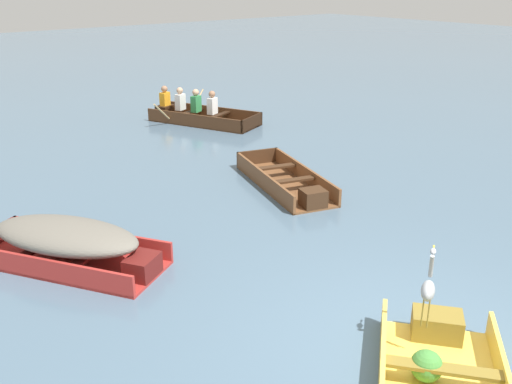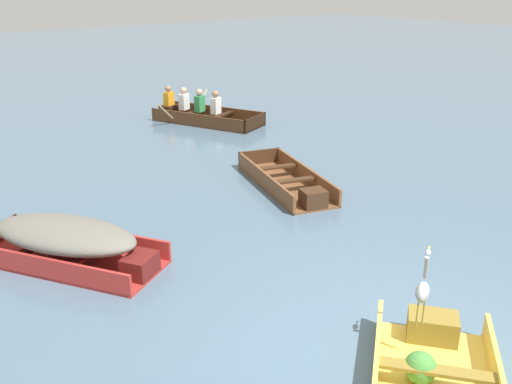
% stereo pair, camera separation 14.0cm
% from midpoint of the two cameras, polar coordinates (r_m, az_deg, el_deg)
% --- Properties ---
extents(ground_plane, '(80.00, 80.00, 0.00)m').
position_cam_midpoint_polar(ground_plane, '(6.61, 15.86, -15.64)').
color(ground_plane, slate).
extents(skiff_wooden_brown_near_moored, '(1.70, 2.93, 0.34)m').
position_cam_midpoint_polar(skiff_wooden_brown_near_moored, '(10.95, 3.56, 0.99)').
color(skiff_wooden_brown_near_moored, brown).
rests_on(skiff_wooden_brown_near_moored, ground).
extents(skiff_red_mid_moored, '(2.34, 2.92, 0.63)m').
position_cam_midpoint_polar(skiff_red_mid_moored, '(8.45, -17.92, -4.57)').
color(skiff_red_mid_moored, '#AD2D28').
rests_on(skiff_red_mid_moored, ground).
extents(rowboat_dark_varnish_with_crew, '(2.50, 3.21, 0.92)m').
position_cam_midpoint_polar(rowboat_dark_varnish_with_crew, '(16.00, -5.31, 7.83)').
color(rowboat_dark_varnish_with_crew, '#4C2D19').
rests_on(rowboat_dark_varnish_with_crew, ground).
extents(heron_on_dinghy, '(0.43, 0.30, 0.84)m').
position_cam_midpoint_polar(heron_on_dinghy, '(6.15, 17.01, -9.25)').
color(heron_on_dinghy, olive).
rests_on(heron_on_dinghy, dinghy_yellow_foreground).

